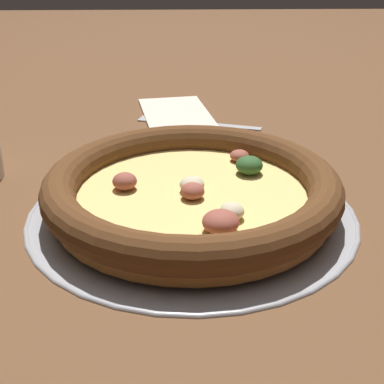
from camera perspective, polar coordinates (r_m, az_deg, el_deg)
name	(u,v)px	position (r m, az deg, el deg)	size (l,w,h in m)	color
ground_plane	(192,213)	(0.51, 0.00, -2.28)	(3.00, 3.00, 0.00)	brown
pizza_tray	(192,211)	(0.50, 0.00, -2.00)	(0.31, 0.31, 0.01)	#9E9EA3
pizza	(192,189)	(0.49, 0.03, 0.28)	(0.28, 0.28, 0.04)	#A86B33
napkin	(176,113)	(0.78, -1.69, 8.45)	(0.18, 0.12, 0.01)	beige
fork	(191,122)	(0.75, -0.11, 7.45)	(0.07, 0.17, 0.00)	#B7B7BC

